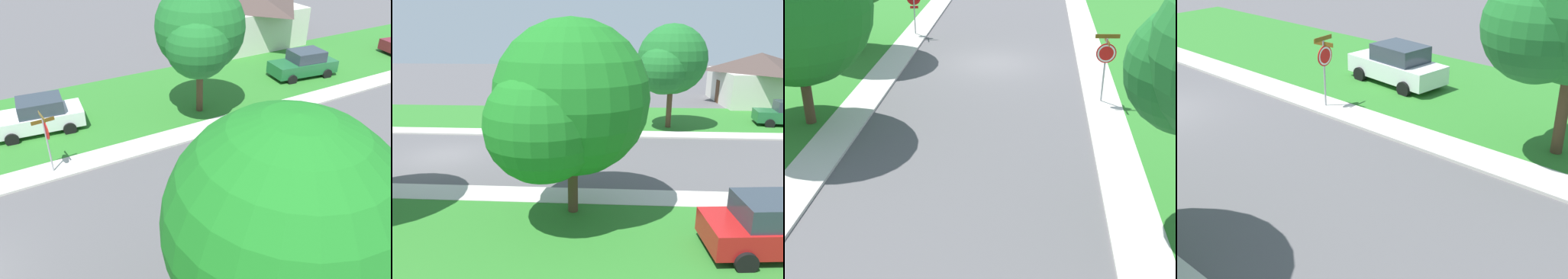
% 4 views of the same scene
% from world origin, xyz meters
% --- Properties ---
extents(ground_plane, '(120.00, 120.00, 0.00)m').
position_xyz_m(ground_plane, '(0.00, 0.00, 0.00)').
color(ground_plane, '#565456').
extents(sidewalk_east, '(1.40, 56.00, 0.10)m').
position_xyz_m(sidewalk_east, '(4.70, 12.00, 0.05)').
color(sidewalk_east, beige).
rests_on(sidewalk_east, ground).
extents(sidewalk_west, '(1.40, 56.00, 0.10)m').
position_xyz_m(sidewalk_west, '(-4.70, 12.00, 0.05)').
color(sidewalk_west, beige).
rests_on(sidewalk_west, ground).
extents(stop_sign_near_corner, '(0.90, 0.90, 2.77)m').
position_xyz_m(stop_sign_near_corner, '(4.66, -4.43, 1.88)').
color(stop_sign_near_corner, '#9E9EA3').
rests_on(stop_sign_near_corner, ground).
extents(stop_sign_far_corner, '(0.92, 0.92, 2.77)m').
position_xyz_m(stop_sign_far_corner, '(-4.64, 4.47, 1.89)').
color(stop_sign_far_corner, '#9E9EA3').
rests_on(stop_sign_far_corner, ground).
extents(tree_across_right, '(5.56, 5.17, 6.77)m').
position_xyz_m(tree_across_right, '(6.24, 7.31, 4.02)').
color(tree_across_right, '#4C3823').
rests_on(tree_across_right, ground).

